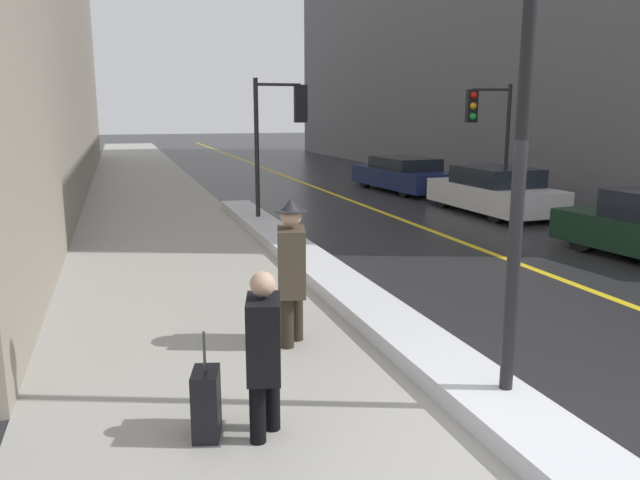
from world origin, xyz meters
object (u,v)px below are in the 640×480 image
lamp_post (527,48)px  pedestrian_in_fedora (291,266)px  rolling_suitcase (206,404)px  parked_car_navy (403,175)px  pedestrian_nearside (264,347)px  parked_car_white (494,191)px  traffic_light_near (284,120)px  traffic_light_far (485,120)px

lamp_post → pedestrian_in_fedora: (-1.46, 2.22, -2.29)m
lamp_post → rolling_suitcase: lamp_post is taller
lamp_post → rolling_suitcase: size_ratio=5.81×
lamp_post → pedestrian_in_fedora: lamp_post is taller
lamp_post → parked_car_navy: 16.86m
pedestrian_nearside → lamp_post: bearing=99.2°
pedestrian_in_fedora → parked_car_white: size_ratio=0.41×
parked_car_navy → traffic_light_near: bearing=127.5°
parked_car_navy → rolling_suitcase: size_ratio=5.14×
traffic_light_near → pedestrian_in_fedora: bearing=-101.3°
traffic_light_near → pedestrian_nearside: (-2.84, -10.15, -1.74)m
traffic_light_near → traffic_light_far: size_ratio=1.01×
parked_car_white → rolling_suitcase: (-9.19, -9.81, -0.30)m
pedestrian_nearside → pedestrian_in_fedora: size_ratio=0.83×
traffic_light_near → pedestrian_nearside: size_ratio=2.42×
rolling_suitcase → traffic_light_near: bearing=175.7°
traffic_light_far → rolling_suitcase: bearing=58.2°
traffic_light_far → pedestrian_nearside: traffic_light_far is taller
traffic_light_near → traffic_light_far: 5.94m
traffic_light_far → pedestrian_in_fedora: traffic_light_far is taller
rolling_suitcase → pedestrian_nearside: bearing=86.5°
traffic_light_near → rolling_suitcase: 10.77m
parked_car_white → rolling_suitcase: 13.44m
parked_car_white → lamp_post: bearing=146.7°
lamp_post → traffic_light_near: 10.38m
traffic_light_far → pedestrian_in_fedora: 11.83m
pedestrian_nearside → pedestrian_in_fedora: (0.79, 2.03, 0.15)m
parked_car_white → rolling_suitcase: parked_car_white is taller
pedestrian_in_fedora → rolling_suitcase: pedestrian_in_fedora is taller
lamp_post → pedestrian_in_fedora: 3.51m
lamp_post → rolling_suitcase: bearing=172.9°
parked_car_navy → pedestrian_nearside: bearing=146.3°
traffic_light_far → parked_car_white: size_ratio=0.81×
traffic_light_far → pedestrian_in_fedora: size_ratio=1.98×
lamp_post → pedestrian_nearside: bearing=175.2°
lamp_post → parked_car_navy: size_ratio=1.13×
traffic_light_near → traffic_light_far: traffic_light_near is taller
traffic_light_near → parked_car_white: traffic_light_near is taller
pedestrian_in_fedora → pedestrian_nearside: bearing=-7.3°
pedestrian_in_fedora → rolling_suitcase: (-1.27, -1.88, -0.66)m
lamp_post → parked_car_white: lamp_post is taller
traffic_light_far → pedestrian_nearside: (-8.76, -10.64, -1.72)m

